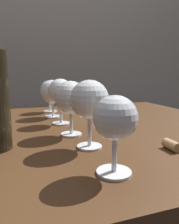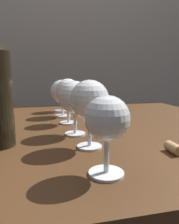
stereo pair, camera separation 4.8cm
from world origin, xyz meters
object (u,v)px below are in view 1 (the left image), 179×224
(wine_glass_pinot, at_px, (90,101))
(wine_glass_cabernet, at_px, (50,90))
(wine_glass_white, at_px, (60,92))
(wine_glass_port, at_px, (71,99))
(wine_glass_chardonnay, at_px, (115,120))
(cork, at_px, (172,145))
(wine_glass_merlot, at_px, (53,93))

(wine_glass_pinot, relative_size, wine_glass_cabernet, 1.13)
(wine_glass_white, bearing_deg, wine_glass_port, -89.86)
(wine_glass_chardonnay, bearing_deg, wine_glass_white, 91.92)
(wine_glass_chardonnay, bearing_deg, wine_glass_port, 92.90)
(wine_glass_chardonnay, bearing_deg, wine_glass_cabernet, 91.19)
(wine_glass_port, bearing_deg, cork, -45.25)
(wine_glass_white, height_order, wine_glass_merlot, wine_glass_white)
(cork, bearing_deg, wine_glass_pinot, 156.31)
(wine_glass_pinot, relative_size, wine_glass_merlot, 1.08)
(wine_glass_chardonnay, xyz_separation_m, wine_glass_white, (-0.01, 0.39, 0.01))
(wine_glass_chardonnay, relative_size, wine_glass_port, 0.91)
(wine_glass_chardonnay, height_order, wine_glass_port, wine_glass_port)
(cork, bearing_deg, wine_glass_chardonnay, -159.79)
(cork, bearing_deg, wine_glass_port, 134.75)
(wine_glass_white, distance_m, wine_glass_merlot, 0.12)
(wine_glass_port, distance_m, cork, 0.28)
(wine_glass_chardonnay, relative_size, wine_glass_pinot, 0.87)
(wine_glass_white, xyz_separation_m, wine_glass_merlot, (-0.01, 0.12, -0.01))
(wine_glass_cabernet, bearing_deg, wine_glass_chardonnay, -88.81)
(wine_glass_pinot, xyz_separation_m, wine_glass_port, (-0.02, 0.11, -0.01))
(wine_glass_chardonnay, relative_size, cork, 3.23)
(wine_glass_chardonnay, distance_m, wine_glass_white, 0.39)
(wine_glass_merlot, bearing_deg, wine_glass_chardonnay, -87.95)
(wine_glass_pinot, height_order, cork, wine_glass_pinot)
(wine_glass_pinot, height_order, wine_glass_white, wine_glass_pinot)
(wine_glass_chardonnay, xyz_separation_m, wine_glass_cabernet, (-0.01, 0.63, 0.00))
(wine_glass_white, height_order, cork, wine_glass_white)
(wine_glass_chardonnay, distance_m, cork, 0.20)
(wine_glass_pinot, xyz_separation_m, wine_glass_merlot, (-0.02, 0.37, -0.01))
(wine_glass_port, distance_m, wine_glass_cabernet, 0.38)
(wine_glass_chardonnay, bearing_deg, cork, 20.21)
(wine_glass_port, height_order, wine_glass_white, wine_glass_white)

